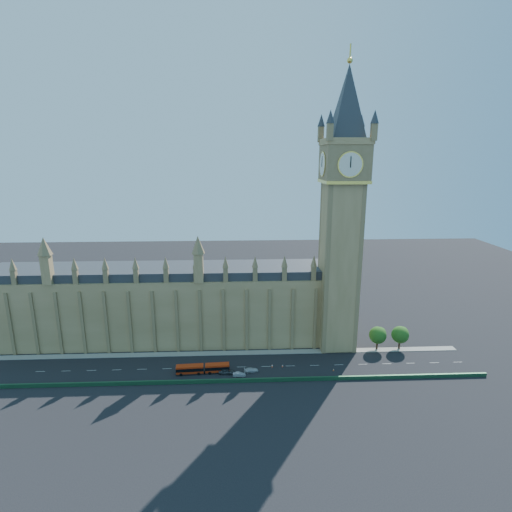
{
  "coord_description": "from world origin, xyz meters",
  "views": [
    {
      "loc": [
        3.55,
        -116.9,
        66.6
      ],
      "look_at": [
        9.18,
        10.0,
        34.65
      ],
      "focal_mm": 28.0,
      "sensor_mm": 36.0,
      "label": 1
    }
  ],
  "objects_px": {
    "car_grey": "(226,372)",
    "car_silver": "(239,374)",
    "red_bus": "(203,369)",
    "car_white": "(251,370)"
  },
  "relations": [
    {
      "from": "red_bus",
      "to": "car_white",
      "type": "height_order",
      "value": "red_bus"
    },
    {
      "from": "car_silver",
      "to": "car_grey",
      "type": "bearing_deg",
      "value": 71.09
    },
    {
      "from": "red_bus",
      "to": "car_silver",
      "type": "relative_size",
      "value": 4.26
    },
    {
      "from": "car_silver",
      "to": "car_white",
      "type": "relative_size",
      "value": 0.87
    },
    {
      "from": "car_grey",
      "to": "car_white",
      "type": "relative_size",
      "value": 1.03
    },
    {
      "from": "car_white",
      "to": "red_bus",
      "type": "bearing_deg",
      "value": 82.15
    },
    {
      "from": "red_bus",
      "to": "car_white",
      "type": "distance_m",
      "value": 15.27
    },
    {
      "from": "red_bus",
      "to": "car_grey",
      "type": "bearing_deg",
      "value": -10.25
    },
    {
      "from": "car_grey",
      "to": "car_silver",
      "type": "height_order",
      "value": "car_grey"
    },
    {
      "from": "red_bus",
      "to": "car_grey",
      "type": "height_order",
      "value": "red_bus"
    }
  ]
}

